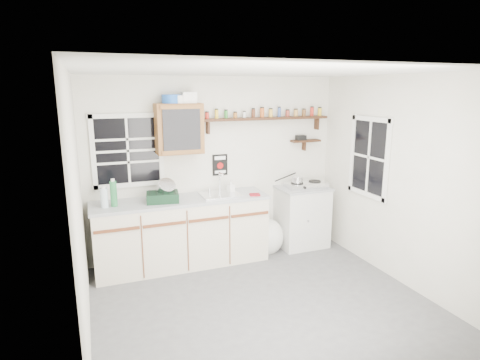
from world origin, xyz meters
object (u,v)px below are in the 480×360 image
main_cabinet (182,232)px  hotplate (306,185)px  right_cabinet (302,216)px  dish_rack (164,194)px  spice_shelf (267,117)px  upper_cabinet (179,129)px

main_cabinet → hotplate: 1.94m
right_cabinet → dish_rack: bearing=-178.1°
spice_shelf → hotplate: spice_shelf is taller
right_cabinet → spice_shelf: 1.57m
spice_shelf → hotplate: 1.14m
right_cabinet → upper_cabinet: bearing=176.2°
main_cabinet → spice_shelf: 1.99m
dish_rack → main_cabinet: bearing=19.3°
right_cabinet → hotplate: 0.50m
dish_rack → spice_shelf: bearing=18.0°
main_cabinet → right_cabinet: main_cabinet is taller
main_cabinet → dish_rack: size_ratio=5.25×
upper_cabinet → dish_rack: size_ratio=1.48×
right_cabinet → spice_shelf: (-0.51, 0.19, 1.48)m
dish_rack → upper_cabinet: bearing=43.4°
main_cabinet → hotplate: (1.87, 0.01, 0.49)m
main_cabinet → spice_shelf: (1.33, 0.21, 1.47)m
main_cabinet → right_cabinet: size_ratio=2.54×
main_cabinet → upper_cabinet: upper_cabinet is taller
main_cabinet → hotplate: hotplate is taller
spice_shelf → dish_rack: 1.83m
dish_rack → hotplate: dish_rack is taller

